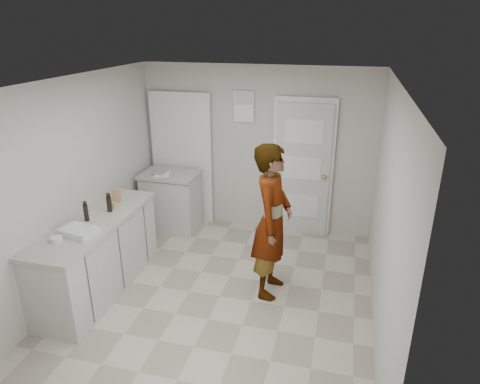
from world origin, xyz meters
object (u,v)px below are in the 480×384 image
(spice_jar, at_px, (114,205))
(egg_bowl, at_px, (57,239))
(cake_mix_box, at_px, (117,195))
(oil_cruet_b, at_px, (86,211))
(person, at_px, (272,222))
(oil_cruet_a, at_px, (109,202))
(baking_dish, at_px, (79,231))

(spice_jar, height_order, egg_bowl, spice_jar)
(cake_mix_box, height_order, egg_bowl, cake_mix_box)
(spice_jar, bearing_deg, oil_cruet_b, -107.55)
(cake_mix_box, bearing_deg, spice_jar, -77.73)
(person, height_order, spice_jar, person)
(oil_cruet_a, xyz_separation_m, oil_cruet_b, (-0.12, -0.30, 0.00))
(cake_mix_box, relative_size, spice_jar, 2.18)
(spice_jar, relative_size, oil_cruet_a, 0.34)
(oil_cruet_a, bearing_deg, oil_cruet_b, -111.87)
(oil_cruet_a, height_order, baking_dish, oil_cruet_a)
(cake_mix_box, distance_m, oil_cruet_a, 0.29)
(person, distance_m, cake_mix_box, 2.01)
(cake_mix_box, xyz_separation_m, baking_dish, (0.05, -0.90, -0.06))
(oil_cruet_b, relative_size, baking_dish, 0.60)
(spice_jar, distance_m, oil_cruet_a, 0.12)
(spice_jar, height_order, oil_cruet_b, oil_cruet_b)
(spice_jar, xyz_separation_m, oil_cruet_a, (-0.00, -0.09, 0.07))
(cake_mix_box, relative_size, oil_cruet_a, 0.74)
(cake_mix_box, bearing_deg, oil_cruet_b, -101.94)
(baking_dish, distance_m, egg_bowl, 0.24)
(cake_mix_box, height_order, oil_cruet_a, oil_cruet_a)
(person, xyz_separation_m, cake_mix_box, (-2.01, 0.08, 0.09))
(oil_cruet_a, bearing_deg, person, 6.17)
(oil_cruet_a, xyz_separation_m, baking_dish, (-0.02, -0.61, -0.09))
(baking_dish, bearing_deg, person, 22.72)
(egg_bowl, bearing_deg, cake_mix_box, 86.02)
(oil_cruet_a, bearing_deg, egg_bowl, -99.70)
(spice_jar, relative_size, baking_dish, 0.20)
(person, height_order, oil_cruet_b, person)
(person, relative_size, cake_mix_box, 10.30)
(oil_cruet_a, bearing_deg, baking_dish, -91.46)
(baking_dish, bearing_deg, oil_cruet_b, 108.40)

